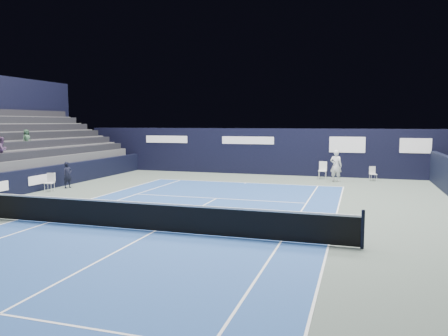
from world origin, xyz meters
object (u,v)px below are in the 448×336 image
(folding_chair_back_b, at_px, (373,173))
(line_judge_chair, at_px, (50,181))
(tennis_net, at_px, (154,216))
(tennis_player, at_px, (336,166))
(folding_chair_back_a, at_px, (323,167))

(folding_chair_back_b, relative_size, line_judge_chair, 0.93)
(tennis_net, bearing_deg, folding_chair_back_b, 64.92)
(tennis_player, bearing_deg, folding_chair_back_b, 26.42)
(line_judge_chair, bearing_deg, tennis_net, -44.83)
(folding_chair_back_b, bearing_deg, tennis_net, -133.43)
(line_judge_chair, height_order, tennis_net, tennis_net)
(folding_chair_back_b, height_order, tennis_player, tennis_player)
(folding_chair_back_b, bearing_deg, tennis_player, -171.93)
(folding_chair_back_a, bearing_deg, tennis_player, -51.26)
(line_judge_chair, xyz_separation_m, tennis_player, (13.77, 8.09, 0.42))
(line_judge_chair, height_order, tennis_player, tennis_player)
(line_judge_chair, distance_m, tennis_net, 10.64)
(folding_chair_back_b, distance_m, line_judge_chair, 18.33)
(folding_chair_back_a, distance_m, folding_chair_back_b, 2.97)
(folding_chair_back_a, bearing_deg, tennis_net, -102.75)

